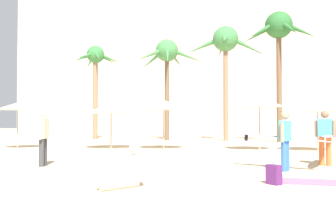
# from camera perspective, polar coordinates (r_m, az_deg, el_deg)

# --- Properties ---
(ground) EXTENTS (120.00, 120.00, 0.00)m
(ground) POSITION_cam_1_polar(r_m,az_deg,el_deg) (6.31, 1.48, -13.80)
(ground) COLOR beige
(hotel_pink) EXTENTS (25.84, 9.81, 14.28)m
(hotel_pink) POSITION_cam_1_polar(r_m,az_deg,el_deg) (38.62, 11.14, 7.20)
(hotel_pink) COLOR pink
(hotel_pink) RESTS_ON ground
(hotel_tower_gray) EXTENTS (13.11, 9.55, 22.48)m
(hotel_tower_gray) POSITION_cam_1_polar(r_m,az_deg,el_deg) (48.92, -12.73, 10.24)
(hotel_tower_gray) COLOR beige
(hotel_tower_gray) RESTS_ON ground
(palm_tree_far_left) EXTENTS (4.03, 3.68, 7.11)m
(palm_tree_far_left) POSITION_cam_1_polar(r_m,az_deg,el_deg) (28.56, -11.23, 7.31)
(palm_tree_far_left) COLOR #896B4C
(palm_tree_far_left) RESTS_ON ground
(palm_tree_left) EXTENTS (4.66, 4.73, 8.47)m
(palm_tree_left) POSITION_cam_1_polar(r_m,az_deg,el_deg) (25.27, 16.84, 11.74)
(palm_tree_left) COLOR brown
(palm_tree_left) RESTS_ON ground
(palm_tree_right) EXTENTS (4.96, 5.14, 7.21)m
(palm_tree_right) POSITION_cam_1_polar(r_m,az_deg,el_deg) (26.39, -0.18, 8.60)
(palm_tree_right) COLOR brown
(palm_tree_right) RESTS_ON ground
(palm_tree_far_right) EXTENTS (5.63, 5.85, 7.97)m
(palm_tree_far_right) POSITION_cam_1_polar(r_m,az_deg,el_deg) (26.12, 8.90, 10.31)
(palm_tree_far_right) COLOR #896B4C
(palm_tree_far_right) RESTS_ON ground
(cafe_umbrella_0) EXTENTS (2.42, 2.42, 2.37)m
(cafe_umbrella_0) POSITION_cam_1_polar(r_m,az_deg,el_deg) (17.73, -0.66, 1.12)
(cafe_umbrella_0) COLOR gray
(cafe_umbrella_0) RESTS_ON ground
(cafe_umbrella_1) EXTENTS (2.27, 2.27, 2.46)m
(cafe_umbrella_1) POSITION_cam_1_polar(r_m,az_deg,el_deg) (17.48, 14.04, 1.49)
(cafe_umbrella_1) COLOR gray
(cafe_umbrella_1) RESTS_ON ground
(cafe_umbrella_3) EXTENTS (2.39, 2.39, 2.31)m
(cafe_umbrella_3) POSITION_cam_1_polar(r_m,az_deg,el_deg) (17.91, 22.25, 0.88)
(cafe_umbrella_3) COLOR gray
(cafe_umbrella_3) RESTS_ON ground
(cafe_umbrella_4) EXTENTS (2.09, 2.09, 2.29)m
(cafe_umbrella_4) POSITION_cam_1_polar(r_m,az_deg,el_deg) (19.68, -22.35, 0.84)
(cafe_umbrella_4) COLOR gray
(cafe_umbrella_4) RESTS_ON ground
(cafe_umbrella_5) EXTENTS (2.74, 2.74, 2.20)m
(cafe_umbrella_5) POSITION_cam_1_polar(r_m,az_deg,el_deg) (18.28, -8.84, 0.50)
(cafe_umbrella_5) COLOR gray
(cafe_umbrella_5) RESTS_ON ground
(beach_towel) EXTENTS (1.97, 1.11, 0.01)m
(beach_towel) POSITION_cam_1_polar(r_m,az_deg,el_deg) (8.81, 21.52, -10.11)
(beach_towel) COLOR #EF6684
(beach_towel) RESTS_ON ground
(backpack) EXTENTS (0.35, 0.35, 0.42)m
(backpack) POSITION_cam_1_polar(r_m,az_deg,el_deg) (8.23, 16.21, -9.40)
(backpack) COLOR #572363
(backpack) RESTS_ON ground
(person_mid_right) EXTENTS (1.20, 2.70, 1.68)m
(person_mid_right) POSITION_cam_1_polar(r_m,az_deg,el_deg) (12.04, 23.44, -3.41)
(person_mid_right) COLOR orange
(person_mid_right) RESTS_ON ground
(person_near_right) EXTENTS (0.94, 0.97, 0.90)m
(person_near_right) POSITION_cam_1_polar(r_m,az_deg,el_deg) (7.67, -6.35, -9.24)
(person_near_right) COLOR beige
(person_near_right) RESTS_ON ground
(person_mid_left) EXTENTS (2.57, 1.49, 1.63)m
(person_mid_left) POSITION_cam_1_polar(r_m,az_deg,el_deg) (10.55, 17.67, -3.85)
(person_mid_left) COLOR blue
(person_mid_left) RESTS_ON ground
(person_near_left) EXTENTS (0.25, 0.60, 1.70)m
(person_near_left) POSITION_cam_1_polar(r_m,az_deg,el_deg) (11.64, -18.87, -3.43)
(person_near_left) COLOR #3D3D42
(person_near_left) RESTS_ON ground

